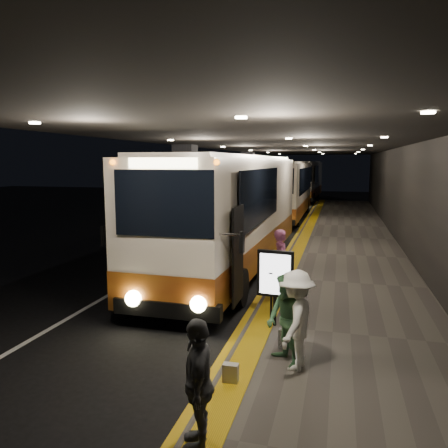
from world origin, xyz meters
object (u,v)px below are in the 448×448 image
at_px(coach_second, 286,192).
at_px(passenger_waiting_white, 296,320).
at_px(passenger_waiting_green, 286,320).
at_px(passenger_boarding, 281,262).
at_px(bag_plain, 231,373).
at_px(coach_main, 232,217).
at_px(bag_polka, 286,339).
at_px(coach_third, 305,182).
at_px(passenger_waiting_grey, 198,383).
at_px(info_sign, 275,275).
at_px(stanchion_post, 271,299).

distance_m(coach_second, passenger_waiting_white, 21.70).
bearing_deg(passenger_waiting_white, passenger_waiting_green, -100.28).
xyz_separation_m(passenger_boarding, bag_plain, (-0.16, -5.00, -0.74)).
distance_m(coach_main, passenger_waiting_green, 7.69).
bearing_deg(bag_polka, bag_plain, -114.66).
bearing_deg(bag_plain, coach_third, 92.74).
xyz_separation_m(passenger_waiting_grey, bag_polka, (0.72, 3.24, -0.66)).
height_order(passenger_waiting_green, info_sign, info_sign).
xyz_separation_m(coach_third, passenger_boarding, (1.93, -32.00, -0.72)).
bearing_deg(bag_plain, info_sign, 83.15).
relative_size(coach_second, passenger_waiting_white, 6.62).
xyz_separation_m(passenger_waiting_green, bag_polka, (-0.07, 0.71, -0.64)).
relative_size(coach_main, bag_polka, 32.96).
height_order(bag_plain, stanchion_post, stanchion_post).
bearing_deg(coach_main, info_sign, -65.41).
height_order(coach_second, bag_polka, coach_second).
distance_m(passenger_waiting_green, info_sign, 1.93).
relative_size(passenger_waiting_white, info_sign, 1.04).
height_order(bag_polka, stanchion_post, stanchion_post).
bearing_deg(bag_polka, coach_main, 112.52).
bearing_deg(passenger_waiting_green, passenger_waiting_white, 32.88).
height_order(coach_main, passenger_boarding, coach_main).
bearing_deg(passenger_waiting_green, coach_main, 163.49).
distance_m(coach_second, passenger_waiting_grey, 24.06).
height_order(passenger_waiting_white, passenger_waiting_grey, passenger_waiting_white).
bearing_deg(coach_second, passenger_waiting_green, -83.24).
relative_size(coach_third, bag_plain, 37.00).
bearing_deg(bag_plain, passenger_waiting_grey, -90.00).
xyz_separation_m(coach_second, info_sign, (2.11, -19.61, -0.46)).
height_order(coach_third, bag_plain, coach_third).
height_order(passenger_boarding, info_sign, passenger_boarding).
relative_size(passenger_boarding, info_sign, 1.07).
xyz_separation_m(passenger_waiting_white, info_sign, (-0.64, 1.90, 0.26)).
relative_size(coach_second, coach_third, 0.99).
height_order(passenger_waiting_grey, info_sign, passenger_waiting_grey).
distance_m(coach_second, bag_polka, 20.94).
relative_size(passenger_waiting_white, bag_polka, 4.67).
relative_size(coach_third, stanchion_post, 9.92).
height_order(passenger_waiting_white, bag_plain, passenger_waiting_white).
bearing_deg(bag_polka, passenger_waiting_grey, -102.58).
xyz_separation_m(passenger_waiting_green, info_sign, (-0.47, 1.84, 0.31)).
bearing_deg(passenger_waiting_green, passenger_boarding, 151.25).
bearing_deg(coach_second, info_sign, -83.96).
bearing_deg(coach_main, passenger_waiting_white, -66.58).
xyz_separation_m(coach_third, info_sign, (2.10, -34.30, -0.48)).
bearing_deg(passenger_boarding, passenger_waiting_green, 177.77).
relative_size(bag_polka, bag_plain, 1.18).
bearing_deg(bag_polka, coach_second, 96.90).
xyz_separation_m(passenger_boarding, passenger_waiting_green, (0.63, -4.14, -0.08)).
bearing_deg(passenger_waiting_white, passenger_waiting_grey, -12.03).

